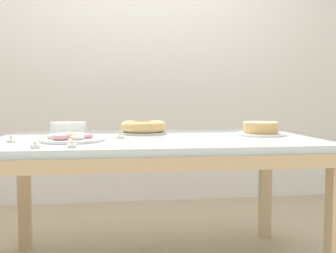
{
  "coord_description": "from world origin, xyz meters",
  "views": [
    {
      "loc": [
        -0.18,
        -2.01,
        0.96
      ],
      "look_at": [
        0.07,
        -0.03,
        0.81
      ],
      "focal_mm": 40.0,
      "sensor_mm": 36.0,
      "label": 1
    }
  ],
  "objects": [
    {
      "name": "wall_back",
      "position": [
        0.0,
        1.5,
        1.3
      ],
      "size": [
        8.0,
        0.1,
        2.6
      ],
      "primitive_type": "cube",
      "color": "white",
      "rests_on": "ground"
    },
    {
      "name": "cake_chocolate_round",
      "position": [
        0.61,
        0.04,
        0.78
      ],
      "size": [
        0.29,
        0.29,
        0.08
      ],
      "color": "silver",
      "rests_on": "dining_table"
    },
    {
      "name": "plate_stack",
      "position": [
        -0.49,
        0.27,
        0.79
      ],
      "size": [
        0.21,
        0.21,
        0.07
      ],
      "color": "silver",
      "rests_on": "dining_table"
    },
    {
      "name": "tealight_left_edge",
      "position": [
        -0.39,
        -0.38,
        0.76
      ],
      "size": [
        0.04,
        0.04,
        0.04
      ],
      "color": "silver",
      "rests_on": "dining_table"
    },
    {
      "name": "tealight_right_edge",
      "position": [
        -0.54,
        -0.38,
        0.76
      ],
      "size": [
        0.04,
        0.04,
        0.04
      ],
      "color": "silver",
      "rests_on": "dining_table"
    },
    {
      "name": "dining_table",
      "position": [
        0.0,
        0.0,
        0.67
      ],
      "size": [
        1.72,
        0.97,
        0.75
      ],
      "color": "silver",
      "rests_on": "ground"
    },
    {
      "name": "pastry_platter",
      "position": [
        -0.43,
        -0.13,
        0.77
      ],
      "size": [
        0.32,
        0.32,
        0.04
      ],
      "color": "silver",
      "rests_on": "dining_table"
    },
    {
      "name": "cake_golden_bundt",
      "position": [
        -0.05,
        0.21,
        0.79
      ],
      "size": [
        0.27,
        0.27,
        0.08
      ],
      "color": "silver",
      "rests_on": "dining_table"
    },
    {
      "name": "tealight_centre",
      "position": [
        -0.7,
        -0.16,
        0.76
      ],
      "size": [
        0.04,
        0.04,
        0.04
      ],
      "color": "silver",
      "rests_on": "dining_table"
    },
    {
      "name": "tealight_near_front",
      "position": [
        -0.19,
        -0.04,
        0.76
      ],
      "size": [
        0.04,
        0.04,
        0.04
      ],
      "color": "silver",
      "rests_on": "dining_table"
    }
  ]
}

